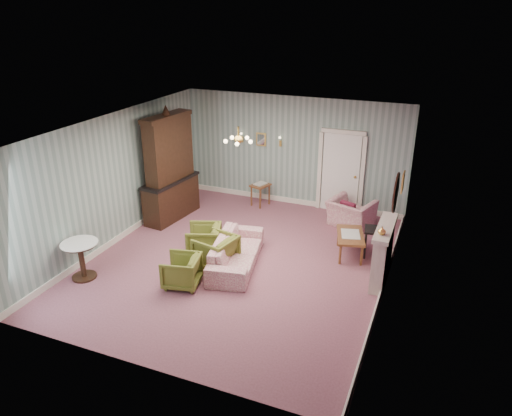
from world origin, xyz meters
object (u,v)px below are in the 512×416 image
at_px(coffee_table, 350,245).
at_px(olive_chair_a, 181,270).
at_px(pedestal_table, 82,260).
at_px(fireplace, 383,253).
at_px(sofa_chintz, 236,247).
at_px(side_table_black, 374,243).
at_px(dresser, 169,165).
at_px(olive_chair_b, 216,250).
at_px(olive_chair_c, 204,239).
at_px(wingback_chair, 351,209).

bearing_deg(coffee_table, olive_chair_a, -138.62).
bearing_deg(pedestal_table, fireplace, 21.69).
xyz_separation_m(sofa_chintz, side_table_black, (2.58, 1.45, -0.08)).
bearing_deg(coffee_table, dresser, 176.14).
xyz_separation_m(olive_chair_b, pedestal_table, (-2.24, -1.40, 0.01)).
height_order(olive_chair_b, olive_chair_c, olive_chair_b).
xyz_separation_m(olive_chair_a, sofa_chintz, (0.65, 1.11, 0.07)).
relative_size(fireplace, side_table_black, 2.15).
distance_m(fireplace, side_table_black, 0.96).
xyz_separation_m(olive_chair_c, wingback_chair, (2.65, 2.64, 0.08)).
xyz_separation_m(olive_chair_a, coffee_table, (2.74, 2.42, -0.09)).
relative_size(sofa_chintz, dresser, 0.74).
relative_size(wingback_chair, side_table_black, 1.56).
xyz_separation_m(fireplace, coffee_table, (-0.78, 0.74, -0.33)).
xyz_separation_m(wingback_chair, coffee_table, (0.30, -1.52, -0.19)).
relative_size(olive_chair_a, coffee_table, 0.69).
distance_m(olive_chair_c, side_table_black, 3.66).
height_order(coffee_table, pedestal_table, pedestal_table).
relative_size(coffee_table, side_table_black, 1.52).
height_order(olive_chair_a, pedestal_table, pedestal_table).
distance_m(olive_chair_b, dresser, 3.00).
distance_m(sofa_chintz, side_table_black, 2.96).
bearing_deg(pedestal_table, coffee_table, 31.82).
distance_m(olive_chair_a, pedestal_table, 2.02).
bearing_deg(fireplace, coffee_table, 136.55).
xyz_separation_m(olive_chair_b, dresser, (-2.15, 1.82, 1.02)).
relative_size(dresser, side_table_black, 4.30).
bearing_deg(wingback_chair, coffee_table, 118.28).
height_order(wingback_chair, pedestal_table, wingback_chair).
height_order(olive_chair_a, fireplace, fireplace).
bearing_deg(side_table_black, wingback_chair, 119.52).
bearing_deg(dresser, pedestal_table, -84.83).
bearing_deg(olive_chair_a, dresser, -158.37).
relative_size(dresser, coffee_table, 2.83).
relative_size(olive_chair_a, olive_chair_b, 0.90).
relative_size(sofa_chintz, coffee_table, 2.10).
height_order(olive_chair_c, side_table_black, olive_chair_c).
xyz_separation_m(olive_chair_b, fireplace, (3.24, 0.78, 0.20)).
distance_m(olive_chair_b, wingback_chair, 3.73).
distance_m(wingback_chair, pedestal_table, 6.25).
bearing_deg(wingback_chair, olive_chair_c, 62.12).
relative_size(olive_chair_c, pedestal_table, 0.92).
bearing_deg(olive_chair_b, wingback_chair, 156.16).
relative_size(olive_chair_b, wingback_chair, 0.75).
height_order(olive_chair_b, coffee_table, olive_chair_b).
bearing_deg(olive_chair_a, sofa_chintz, 137.01).
height_order(wingback_chair, dresser, dresser).
relative_size(dresser, fireplace, 2.00).
height_order(fireplace, coffee_table, fireplace).
relative_size(sofa_chintz, pedestal_table, 2.66).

